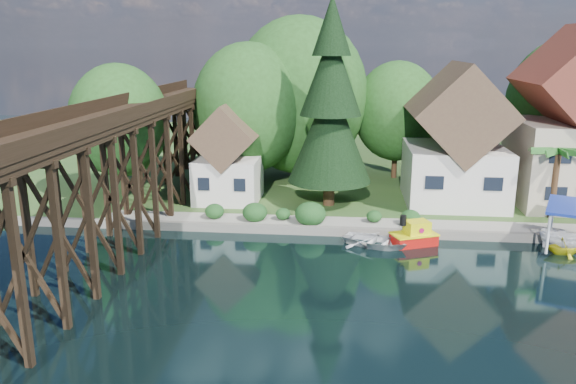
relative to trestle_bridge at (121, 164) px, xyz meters
name	(u,v)px	position (x,y,z in m)	size (l,w,h in m)	color
ground	(372,285)	(16.00, -5.17, -5.35)	(140.00, 140.00, 0.00)	black
bank	(360,159)	(16.00, 28.83, -5.10)	(140.00, 52.00, 0.50)	#2B5120
seawall	(427,234)	(20.00, 2.83, -5.04)	(60.00, 0.40, 0.62)	slate
promenade	(454,226)	(22.00, 4.13, -4.82)	(50.00, 2.60, 0.06)	gray
trestle_bridge	(121,164)	(0.00, 0.00, 0.00)	(4.12, 44.18, 9.30)	black
house_left	(456,145)	(23.00, 10.83, -0.21)	(7.64, 8.64, 11.02)	silver
house_center	(575,129)	(32.00, 11.33, 1.07)	(8.65, 9.18, 13.89)	#BBAC92
shed	(228,160)	(5.00, 9.33, -1.52)	(5.09, 5.40, 7.85)	silver
bg_trees	(377,109)	(17.00, 16.08, 1.94)	(49.90, 13.30, 10.57)	#382314
shrubs	(302,212)	(11.40, 4.09, -4.12)	(15.76, 2.47, 1.70)	#184319
conifer	(330,108)	(13.14, 8.77, 2.79)	(6.45, 6.45, 15.87)	#382314
palm_tree	(558,153)	(29.45, 7.11, -0.04)	(4.61, 4.61, 5.51)	#382314
tugboat	(415,235)	(19.02, 1.56, -4.71)	(3.33, 2.61, 2.13)	#AF100B
boat_white_a	(375,240)	(16.44, 1.03, -4.91)	(3.05, 4.28, 0.89)	silver
boat_canopy	(573,232)	(28.80, 1.33, -4.05)	(4.73, 5.55, 3.02)	white
boat_yellow	(564,245)	(28.16, 0.75, -4.75)	(1.97, 2.28, 1.20)	#D1CA17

